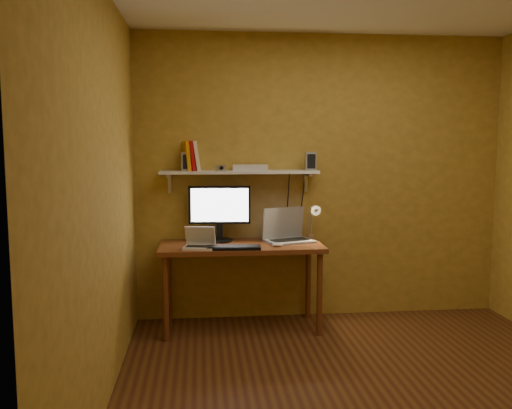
{
  "coord_description": "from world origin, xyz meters",
  "views": [
    {
      "loc": [
        -1.11,
        -3.31,
        1.62
      ],
      "look_at": [
        -0.65,
        1.18,
        1.1
      ],
      "focal_mm": 38.0,
      "sensor_mm": 36.0,
      "label": 1
    }
  ],
  "objects": [
    {
      "name": "room",
      "position": [
        0.0,
        0.0,
        1.3
      ],
      "size": [
        3.44,
        3.24,
        2.64
      ],
      "color": "#583516",
      "rests_on": "ground"
    },
    {
      "name": "router",
      "position": [
        -0.67,
        1.47,
        1.4
      ],
      "size": [
        0.33,
        0.23,
        0.05
      ],
      "primitive_type": "cube",
      "rotation": [
        0.0,
        0.0,
        -0.1
      ],
      "color": "white",
      "rests_on": "wall_shelf"
    },
    {
      "name": "monitor",
      "position": [
        -0.95,
        1.44,
        1.03
      ],
      "size": [
        0.55,
        0.25,
        0.49
      ],
      "rotation": [
        0.0,
        0.0,
        -0.08
      ],
      "color": "black",
      "rests_on": "desk"
    },
    {
      "name": "desk_lamp",
      "position": [
        -0.11,
        1.41,
        0.96
      ],
      "size": [
        0.09,
        0.23,
        0.38
      ],
      "color": "silver",
      "rests_on": "desk"
    },
    {
      "name": "desk",
      "position": [
        -0.77,
        1.28,
        0.66
      ],
      "size": [
        1.4,
        0.6,
        0.75
      ],
      "color": "brown",
      "rests_on": "ground"
    },
    {
      "name": "laptop",
      "position": [
        -0.35,
        1.38,
        0.83
      ],
      "size": [
        0.47,
        0.4,
        0.3
      ],
      "rotation": [
        0.0,
        0.0,
        0.33
      ],
      "color": "gray",
      "rests_on": "desk"
    },
    {
      "name": "shelf_camera",
      "position": [
        -0.93,
        1.41,
        1.4
      ],
      "size": [
        0.1,
        0.06,
        0.06
      ],
      "color": "silver",
      "rests_on": "wall_shelf"
    },
    {
      "name": "books",
      "position": [
        -1.19,
        1.5,
        1.51
      ],
      "size": [
        0.16,
        0.19,
        0.26
      ],
      "color": "orange",
      "rests_on": "wall_shelf"
    },
    {
      "name": "wall_shelf",
      "position": [
        -0.77,
        1.47,
        1.36
      ],
      "size": [
        1.4,
        0.25,
        0.21
      ],
      "color": "white",
      "rests_on": "room"
    },
    {
      "name": "netbook",
      "position": [
        -1.12,
        1.13,
        0.8
      ],
      "size": [
        0.28,
        0.23,
        0.18
      ],
      "rotation": [
        0.0,
        0.0,
        -0.21
      ],
      "color": "white",
      "rests_on": "desk"
    },
    {
      "name": "speaker_right",
      "position": [
        -0.13,
        1.47,
        1.46
      ],
      "size": [
        0.1,
        0.1,
        0.16
      ],
      "primitive_type": "cube",
      "rotation": [
        0.0,
        0.0,
        -0.06
      ],
      "color": "gray",
      "rests_on": "wall_shelf"
    },
    {
      "name": "mouse",
      "position": [
        -0.47,
        1.13,
        0.77
      ],
      "size": [
        0.09,
        0.06,
        0.03
      ],
      "primitive_type": "ellipsoid",
      "rotation": [
        0.0,
        0.0,
        -0.08
      ],
      "color": "white",
      "rests_on": "desk"
    },
    {
      "name": "speaker_left",
      "position": [
        -1.23,
        1.48,
        1.46
      ],
      "size": [
        0.1,
        0.1,
        0.16
      ],
      "primitive_type": "cube",
      "rotation": [
        0.0,
        0.0,
        0.13
      ],
      "color": "gray",
      "rests_on": "wall_shelf"
    },
    {
      "name": "keyboard",
      "position": [
        -0.84,
        1.07,
        0.76
      ],
      "size": [
        0.45,
        0.17,
        0.02
      ],
      "primitive_type": "cube",
      "rotation": [
        0.0,
        0.0,
        -0.05
      ],
      "color": "black",
      "rests_on": "desk"
    }
  ]
}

